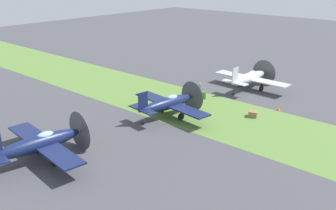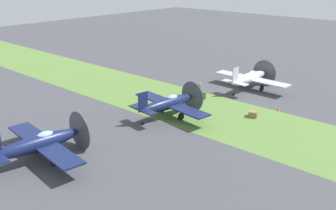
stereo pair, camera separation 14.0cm
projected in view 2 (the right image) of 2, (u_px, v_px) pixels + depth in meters
The scene contains 9 objects.
ground_plane at pixel (245, 90), 49.72m from camera, with size 160.00×160.00×0.00m, color #424247.
grass_verge at pixel (200, 110), 42.86m from camera, with size 120.00×11.00×0.01m, color #567A38.
airplane_lead at pixel (250, 78), 49.64m from camera, with size 10.52×8.35×3.76m.
airplane_wingman at pixel (169, 103), 40.44m from camera, with size 10.37×8.23×3.67m.
airplane_trail at pixel (40, 143), 31.13m from camera, with size 10.75×8.52×3.81m.
ground_crew_chief at pixel (200, 89), 47.40m from camera, with size 0.38×0.62×1.73m.
fuel_drum at pixel (204, 95), 46.35m from camera, with size 0.60×0.60×0.90m, color #476633.
supply_crate at pixel (253, 114), 40.78m from camera, with size 0.90×0.90×0.64m, color olive.
runway_marker_cone at pixel (279, 109), 42.61m from camera, with size 0.36×0.36×0.44m, color orange.
Camera 2 is at (23.92, -42.15, 15.13)m, focal length 40.46 mm.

